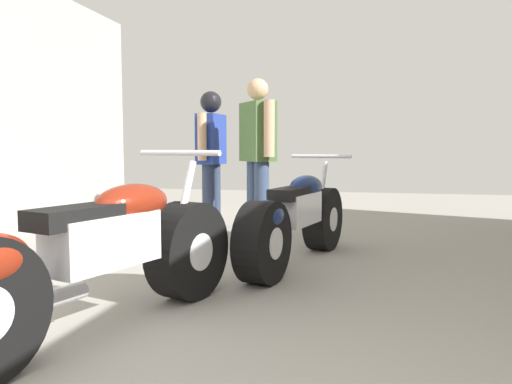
% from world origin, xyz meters
% --- Properties ---
extents(ground_plane, '(15.17, 15.17, 0.00)m').
position_xyz_m(ground_plane, '(0.00, 3.16, 0.00)').
color(ground_plane, gray).
extents(motorcycle_maroon_cruiser, '(0.89, 2.03, 0.96)m').
position_xyz_m(motorcycle_maroon_cruiser, '(-0.69, 1.70, 0.40)').
color(motorcycle_maroon_cruiser, black).
rests_on(motorcycle_maroon_cruiser, ground_plane).
extents(motorcycle_black_naked, '(0.75, 1.96, 0.92)m').
position_xyz_m(motorcycle_black_naked, '(0.08, 3.51, 0.38)').
color(motorcycle_black_naked, black).
rests_on(motorcycle_black_naked, ground_plane).
extents(mechanic_in_blue, '(0.50, 0.62, 1.72)m').
position_xyz_m(mechanic_in_blue, '(-0.51, 4.76, 0.98)').
color(mechanic_in_blue, '#384766').
rests_on(mechanic_in_blue, ground_plane).
extents(mechanic_with_helmet, '(0.27, 0.65, 1.66)m').
position_xyz_m(mechanic_with_helmet, '(-1.20, 5.24, 0.99)').
color(mechanic_with_helmet, '#2D3851').
rests_on(mechanic_with_helmet, ground_plane).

